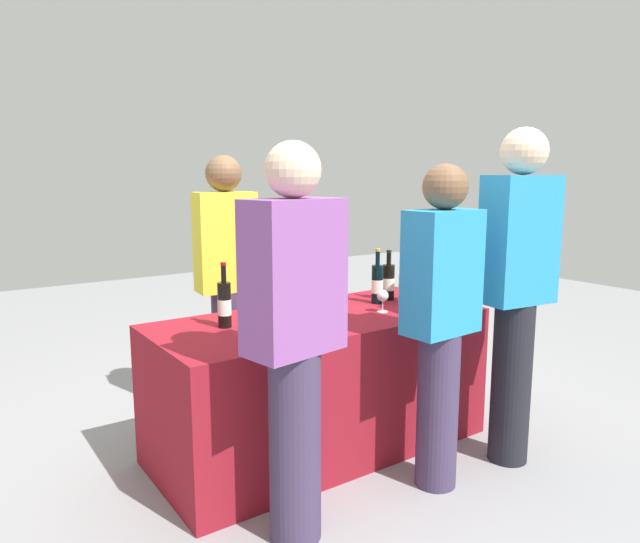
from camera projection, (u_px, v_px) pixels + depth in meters
ground_plane at (320, 446)px, 3.31m from camera, size 12.00×12.00×0.00m
tasting_table at (320, 382)px, 3.25m from camera, size 1.84×0.81×0.76m
wine_bottle_0 at (224, 304)px, 2.95m from camera, size 0.07×0.07×0.33m
wine_bottle_1 at (301, 292)px, 3.27m from camera, size 0.07×0.07×0.31m
wine_bottle_2 at (317, 290)px, 3.31m from camera, size 0.07×0.07×0.32m
wine_bottle_3 at (377, 284)px, 3.49m from camera, size 0.07×0.07×0.33m
wine_bottle_4 at (388, 282)px, 3.59m from camera, size 0.08×0.08×0.31m
wine_glass_0 at (247, 319)px, 2.75m from camera, size 0.07×0.07×0.13m
wine_glass_1 at (299, 312)px, 2.90m from camera, size 0.06×0.06×0.13m
wine_glass_2 at (317, 310)px, 2.91m from camera, size 0.07×0.07×0.14m
wine_glass_3 at (383, 297)px, 3.27m from camera, size 0.07×0.07×0.13m
wine_glass_4 at (410, 296)px, 3.28m from camera, size 0.06×0.06×0.13m
ice_bucket at (417, 290)px, 3.47m from camera, size 0.22×0.22×0.18m
server_pouring at (226, 276)px, 3.60m from camera, size 0.38×0.24×1.64m
guest_0 at (294, 332)px, 2.34m from camera, size 0.43×0.28×1.66m
guest_1 at (441, 316)px, 2.77m from camera, size 0.38×0.22×1.58m
guest_2 at (517, 283)px, 3.00m from camera, size 0.40×0.25×1.76m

